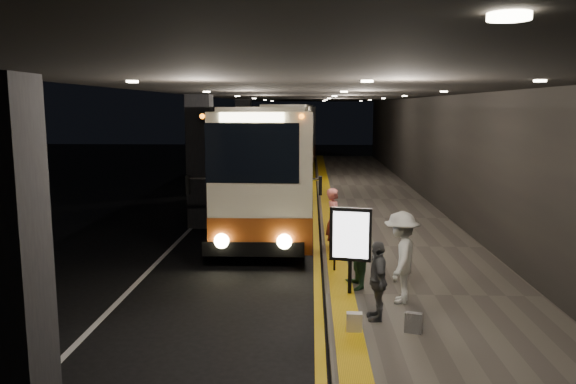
{
  "coord_description": "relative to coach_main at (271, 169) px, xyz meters",
  "views": [
    {
      "loc": [
        2.19,
        -14.44,
        4.01
      ],
      "look_at": [
        1.55,
        0.68,
        1.7
      ],
      "focal_mm": 35.0,
      "sensor_mm": 36.0,
      "label": 1
    }
  ],
  "objects": [
    {
      "name": "bag_polka",
      "position": [
        3.18,
        -10.13,
        -1.54
      ],
      "size": [
        0.32,
        0.2,
        0.36
      ],
      "primitive_type": "cube",
      "rotation": [
        0.0,
        0.0,
        -0.27
      ],
      "color": "black",
      "rests_on": "sidewalk"
    },
    {
      "name": "passenger_boarding",
      "position": [
        2.02,
        -4.62,
        -0.86
      ],
      "size": [
        0.46,
        0.66,
        1.71
      ],
      "primitive_type": "imported",
      "rotation": [
        0.0,
        0.0,
        1.48
      ],
      "color": "#C7615C",
      "rests_on": "sidewalk"
    },
    {
      "name": "coach_third",
      "position": [
        0.34,
        27.04,
        -0.02
      ],
      "size": [
        2.91,
        12.28,
        3.84
      ],
      "rotation": [
        0.0,
        0.0,
        -0.03
      ],
      "color": "beige",
      "rests_on": "ground"
    },
    {
      "name": "bag_plain",
      "position": [
        2.17,
        -10.12,
        -1.54
      ],
      "size": [
        0.28,
        0.17,
        0.34
      ],
      "primitive_type": "cube",
      "rotation": [
        0.0,
        0.0,
        -0.05
      ],
      "color": "silver",
      "rests_on": "sidewalk"
    },
    {
      "name": "lane_line_white",
      "position": [
        -2.58,
        0.03,
        -1.86
      ],
      "size": [
        0.12,
        50.0,
        0.01
      ],
      "primitive_type": "cube",
      "color": "silver",
      "rests_on": "ground"
    },
    {
      "name": "sidewalk",
      "position": [
        3.97,
        0.03,
        -1.79
      ],
      "size": [
        4.5,
        50.0,
        0.15
      ],
      "primitive_type": "cube",
      "color": "#514C44",
      "rests_on": "ground"
    },
    {
      "name": "passenger_waiting_grey",
      "position": [
        2.63,
        -9.53,
        -0.98
      ],
      "size": [
        0.47,
        0.87,
        1.47
      ],
      "primitive_type": "imported",
      "rotation": [
        0.0,
        0.0,
        -1.54
      ],
      "color": "#444549",
      "rests_on": "sidewalk"
    },
    {
      "name": "kerb_stripe_yellow",
      "position": [
        1.57,
        0.03,
        -1.86
      ],
      "size": [
        0.18,
        50.0,
        0.01
      ],
      "primitive_type": "cube",
      "color": "gold",
      "rests_on": "ground"
    },
    {
      "name": "support_columns",
      "position": [
        -2.28,
        -0.97,
        0.34
      ],
      "size": [
        0.8,
        24.8,
        4.4
      ],
      "color": "black",
      "rests_on": "ground"
    },
    {
      "name": "passenger_waiting_green",
      "position": [
        2.34,
        -7.74,
        -0.84
      ],
      "size": [
        0.66,
        0.92,
        1.74
      ],
      "primitive_type": "imported",
      "rotation": [
        0.0,
        0.0,
        -1.4
      ],
      "color": "#36623B",
      "rests_on": "sidewalk"
    },
    {
      "name": "ground",
      "position": [
        -0.78,
        -4.97,
        -1.86
      ],
      "size": [
        90.0,
        90.0,
        0.0
      ],
      "primitive_type": "plane",
      "color": "black"
    },
    {
      "name": "canopy",
      "position": [
        1.72,
        0.03,
        2.74
      ],
      "size": [
        9.0,
        50.0,
        0.4
      ],
      "primitive_type": "cube",
      "color": "black",
      "rests_on": "support_columns"
    },
    {
      "name": "tactile_strip",
      "position": [
        2.07,
        0.03,
        -1.71
      ],
      "size": [
        0.5,
        50.0,
        0.01
      ],
      "primitive_type": "cube",
      "color": "gold",
      "rests_on": "sidewalk"
    },
    {
      "name": "coach_second",
      "position": [
        0.16,
        14.62,
        0.05
      ],
      "size": [
        3.1,
        12.8,
        4.0
      ],
      "rotation": [
        0.0,
        0.0,
        -0.04
      ],
      "color": "beige",
      "rests_on": "ground"
    },
    {
      "name": "coach_main",
      "position": [
        0.0,
        0.0,
        0.0
      ],
      "size": [
        2.91,
        12.53,
        3.88
      ],
      "rotation": [
        0.0,
        0.0,
        0.03
      ],
      "color": "beige",
      "rests_on": "ground"
    },
    {
      "name": "passenger_waiting_white",
      "position": [
        3.19,
        -8.58,
        -0.8
      ],
      "size": [
        0.84,
        1.28,
        1.83
      ],
      "primitive_type": "imported",
      "rotation": [
        0.0,
        0.0,
        -1.83
      ],
      "color": "beige",
      "rests_on": "sidewalk"
    },
    {
      "name": "info_sign",
      "position": [
        2.22,
        -8.13,
        -0.49
      ],
      "size": [
        0.86,
        0.27,
        1.82
      ],
      "rotation": [
        0.0,
        0.0,
        -0.19
      ],
      "color": "black",
      "rests_on": "sidewalk"
    },
    {
      "name": "stanchion_post",
      "position": [
        1.97,
        -6.49,
        -1.22
      ],
      "size": [
        0.05,
        0.05,
        0.99
      ],
      "primitive_type": "cylinder",
      "color": "black",
      "rests_on": "sidewalk"
    },
    {
      "name": "terminal_wall",
      "position": [
        6.22,
        0.03,
        1.14
      ],
      "size": [
        0.1,
        50.0,
        6.0
      ],
      "primitive_type": "cube",
      "color": "black",
      "rests_on": "ground"
    }
  ]
}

